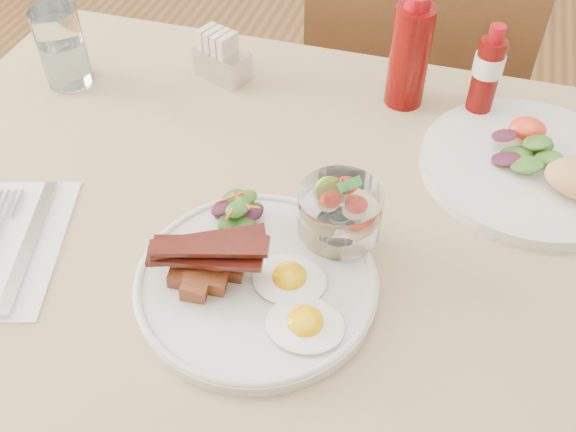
# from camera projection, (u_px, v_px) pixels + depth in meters

# --- Properties ---
(table) EXTENTS (1.33, 0.88, 0.75)m
(table) POSITION_uv_depth(u_px,v_px,m) (347.00, 292.00, 0.85)
(table) COLOR #503519
(table) RESTS_ON ground
(chair_far) EXTENTS (0.42, 0.42, 0.93)m
(chair_far) POSITION_uv_depth(u_px,v_px,m) (411.00, 99.00, 1.39)
(chair_far) COLOR #503519
(chair_far) RESTS_ON ground
(main_plate) EXTENTS (0.28, 0.28, 0.02)m
(main_plate) POSITION_uv_depth(u_px,v_px,m) (257.00, 283.00, 0.74)
(main_plate) COLOR silver
(main_plate) RESTS_ON table
(fried_eggs) EXTENTS (0.14, 0.16, 0.02)m
(fried_eggs) POSITION_uv_depth(u_px,v_px,m) (297.00, 300.00, 0.70)
(fried_eggs) COLOR white
(fried_eggs) RESTS_ON main_plate
(bacon_potato_pile) EXTENTS (0.14, 0.09, 0.06)m
(bacon_potato_pile) POSITION_uv_depth(u_px,v_px,m) (206.00, 263.00, 0.71)
(bacon_potato_pile) COLOR brown
(bacon_potato_pile) RESTS_ON main_plate
(side_salad) EXTENTS (0.07, 0.07, 0.04)m
(side_salad) POSITION_uv_depth(u_px,v_px,m) (238.00, 213.00, 0.78)
(side_salad) COLOR #194612
(side_salad) RESTS_ON main_plate
(fruit_cup) EXTENTS (0.10, 0.10, 0.10)m
(fruit_cup) POSITION_uv_depth(u_px,v_px,m) (340.00, 212.00, 0.73)
(fruit_cup) COLOR white
(fruit_cup) RESTS_ON main_plate
(second_plate) EXTENTS (0.31, 0.30, 0.07)m
(second_plate) POSITION_uv_depth(u_px,v_px,m) (547.00, 169.00, 0.86)
(second_plate) COLOR silver
(second_plate) RESTS_ON table
(ketchup_bottle) EXTENTS (0.07, 0.07, 0.17)m
(ketchup_bottle) POSITION_uv_depth(u_px,v_px,m) (410.00, 55.00, 0.94)
(ketchup_bottle) COLOR #550504
(ketchup_bottle) RESTS_ON table
(hot_sauce_bottle) EXTENTS (0.05, 0.05, 0.15)m
(hot_sauce_bottle) POSITION_uv_depth(u_px,v_px,m) (486.00, 75.00, 0.92)
(hot_sauce_bottle) COLOR #550504
(hot_sauce_bottle) RESTS_ON table
(sugar_caddy) EXTENTS (0.10, 0.08, 0.08)m
(sugar_caddy) POSITION_uv_depth(u_px,v_px,m) (221.00, 59.00, 1.03)
(sugar_caddy) COLOR silver
(sugar_caddy) RESTS_ON table
(water_glass) EXTENTS (0.07, 0.07, 0.12)m
(water_glass) POSITION_uv_depth(u_px,v_px,m) (63.00, 52.00, 1.00)
(water_glass) COLOR white
(water_glass) RESTS_ON table
(napkin_cutlery) EXTENTS (0.19, 0.26, 0.01)m
(napkin_cutlery) POSITION_uv_depth(u_px,v_px,m) (11.00, 246.00, 0.79)
(napkin_cutlery) COLOR white
(napkin_cutlery) RESTS_ON table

